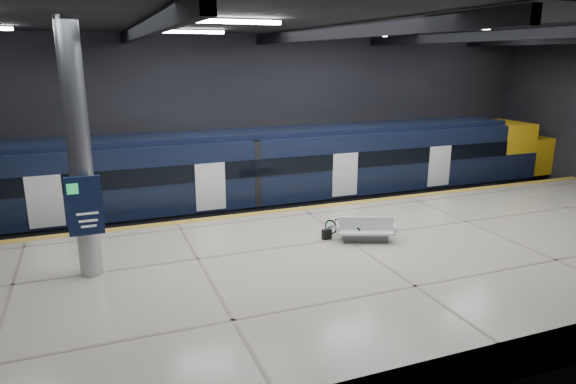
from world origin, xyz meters
TOP-DOWN VIEW (x-y plane):
  - ground at (0.00, 0.00)m, footprint 30.00×30.00m
  - room_shell at (-0.00, 0.00)m, footprint 30.10×16.10m
  - platform at (0.00, -2.50)m, footprint 30.00×11.00m
  - safety_strip at (0.00, 2.75)m, footprint 30.00×0.40m
  - rails at (0.00, 5.50)m, footprint 30.00×1.52m
  - train at (1.39, 5.50)m, footprint 29.40×2.84m
  - bench at (0.48, -1.47)m, footprint 2.04×1.42m
  - bicycle at (-0.03, -0.85)m, footprint 1.15×1.57m
  - pannier_bag at (-0.63, -0.85)m, footprint 0.32×0.22m
  - info_column at (-8.00, -1.03)m, footprint 0.90×0.78m

SIDE VIEW (x-z plane):
  - ground at x=0.00m, z-range 0.00..0.00m
  - rails at x=0.00m, z-range 0.00..0.16m
  - platform at x=0.00m, z-range 0.00..1.10m
  - safety_strip at x=0.00m, z-range 1.10..1.11m
  - pannier_bag at x=-0.63m, z-range 1.10..1.45m
  - bench at x=0.48m, z-range 0.98..1.81m
  - bicycle at x=-0.03m, z-range 1.10..1.89m
  - train at x=1.39m, z-range 0.16..3.95m
  - info_column at x=-8.00m, z-range 1.01..7.91m
  - room_shell at x=0.00m, z-range 1.69..9.74m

